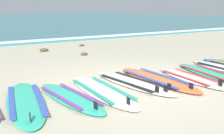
{
  "coord_description": "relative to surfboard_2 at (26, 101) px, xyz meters",
  "views": [
    {
      "loc": [
        -3.29,
        -4.24,
        1.53
      ],
      "look_at": [
        -0.02,
        0.73,
        0.25
      ],
      "focal_mm": 44.43,
      "sensor_mm": 36.0,
      "label": 1
    }
  ],
  "objects": [
    {
      "name": "surfboard_3",
      "position": [
        0.69,
        -0.2,
        0.0
      ],
      "size": [
        0.63,
        2.09,
        0.18
      ],
      "color": "#2DB793",
      "rests_on": "ground"
    },
    {
      "name": "wave_foam_strip",
      "position": [
        2.11,
        7.69,
        0.02
      ],
      "size": [
        80.0,
        0.75,
        0.11
      ],
      "primitive_type": "cube",
      "color": "white",
      "rests_on": "ground"
    },
    {
      "name": "surfboard_2",
      "position": [
        0.0,
        0.0,
        0.0
      ],
      "size": [
        1.1,
        2.46,
        0.18
      ],
      "color": "#2DB793",
      "rests_on": "ground"
    },
    {
      "name": "seaweed_clump_mid_sand",
      "position": [
        3.92,
        5.63,
        0.0
      ],
      "size": [
        0.23,
        0.18,
        0.08
      ],
      "primitive_type": "ellipsoid",
      "color": "#4C4228",
      "rests_on": "ground"
    },
    {
      "name": "surfboard_5",
      "position": [
        2.16,
        -0.04,
        0.0
      ],
      "size": [
        0.71,
        2.32,
        0.18
      ],
      "color": "white",
      "rests_on": "ground"
    },
    {
      "name": "surfboard_6",
      "position": [
        2.76,
        -0.1,
        -0.0
      ],
      "size": [
        0.72,
        2.49,
        0.18
      ],
      "color": "orange",
      "rests_on": "ground"
    },
    {
      "name": "surfboard_4",
      "position": [
        1.34,
        -0.17,
        0.0
      ],
      "size": [
        0.79,
        2.41,
        0.18
      ],
      "color": "white",
      "rests_on": "ground"
    },
    {
      "name": "seaweed_clump_near_shoreline",
      "position": [
        2.16,
        5.15,
        0.02
      ],
      "size": [
        0.32,
        0.25,
        0.11
      ],
      "primitive_type": "ellipsoid",
      "color": "#4C4228",
      "rests_on": "ground"
    },
    {
      "name": "surfboard_7",
      "position": [
        3.44,
        -0.43,
        0.0
      ],
      "size": [
        0.79,
        2.14,
        0.18
      ],
      "color": "white",
      "rests_on": "ground"
    },
    {
      "name": "ground_plane",
      "position": [
        2.11,
        -0.11,
        -0.04
      ],
      "size": [
        80.0,
        80.0,
        0.0
      ],
      "primitive_type": "plane",
      "color": "#B7AD93"
    },
    {
      "name": "surfboard_8",
      "position": [
        4.16,
        -0.34,
        0.0
      ],
      "size": [
        1.06,
        2.32,
        0.18
      ],
      "color": "#2DB793",
      "rests_on": "ground"
    },
    {
      "name": "seaweed_clump_by_the_boards",
      "position": [
        2.98,
        3.64,
        0.01
      ],
      "size": [
        0.25,
        0.2,
        0.09
      ],
      "primitive_type": "ellipsoid",
      "color": "#4C4228",
      "rests_on": "ground"
    }
  ]
}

